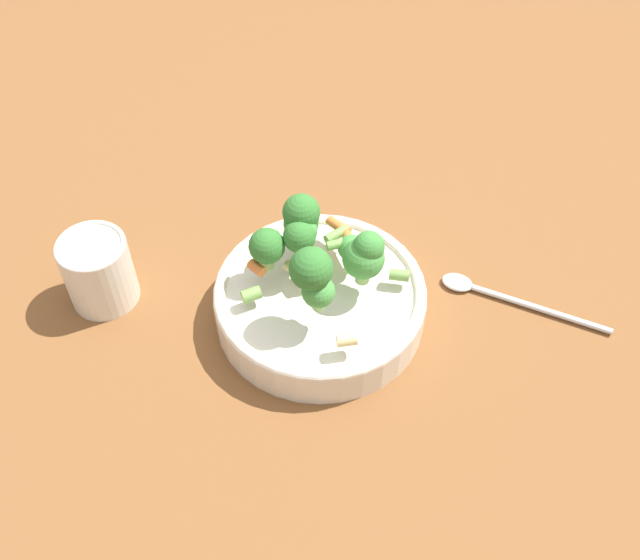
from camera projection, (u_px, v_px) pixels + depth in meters
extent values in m
plane|color=brown|center=(320.00, 315.00, 0.84)|extent=(3.00, 3.00, 0.00)
cylinder|color=silver|center=(320.00, 304.00, 0.83)|extent=(0.23, 0.23, 0.04)
torus|color=silver|center=(320.00, 291.00, 0.81)|extent=(0.23, 0.23, 0.01)
cylinder|color=#8CB766|center=(301.00, 238.00, 0.84)|extent=(0.01, 0.01, 0.02)
sphere|color=#33722D|center=(301.00, 223.00, 0.82)|extent=(0.04, 0.04, 0.04)
cylinder|color=#8CB766|center=(302.00, 247.00, 0.81)|extent=(0.01, 0.01, 0.02)
sphere|color=#479342|center=(301.00, 231.00, 0.79)|extent=(0.03, 0.03, 0.03)
cylinder|color=#8CB766|center=(268.00, 262.00, 0.80)|extent=(0.01, 0.01, 0.02)
sphere|color=#33722D|center=(267.00, 246.00, 0.78)|extent=(0.04, 0.04, 0.04)
cylinder|color=#8CB766|center=(311.00, 289.00, 0.75)|extent=(0.02, 0.02, 0.02)
sphere|color=#33722D|center=(311.00, 269.00, 0.73)|extent=(0.04, 0.04, 0.04)
cylinder|color=#8CB766|center=(362.00, 275.00, 0.79)|extent=(0.02, 0.02, 0.02)
sphere|color=#479342|center=(364.00, 258.00, 0.77)|extent=(0.04, 0.04, 0.04)
cylinder|color=#8CB766|center=(300.00, 251.00, 0.80)|extent=(0.01, 0.01, 0.01)
sphere|color=#33722D|center=(299.00, 236.00, 0.78)|extent=(0.04, 0.04, 0.04)
cylinder|color=#8CB766|center=(368.00, 262.00, 0.78)|extent=(0.01, 0.01, 0.02)
sphere|color=#3D8438|center=(369.00, 247.00, 0.76)|extent=(0.03, 0.03, 0.03)
cylinder|color=#8CB766|center=(350.00, 260.00, 0.82)|extent=(0.01, 0.01, 0.01)
sphere|color=#479342|center=(351.00, 248.00, 0.80)|extent=(0.03, 0.03, 0.03)
cylinder|color=#8CB766|center=(318.00, 304.00, 0.76)|extent=(0.01, 0.01, 0.01)
sphere|color=#479342|center=(318.00, 291.00, 0.74)|extent=(0.03, 0.03, 0.03)
cylinder|color=#8CB766|center=(312.00, 272.00, 0.81)|extent=(0.01, 0.01, 0.01)
sphere|color=#479342|center=(311.00, 260.00, 0.79)|extent=(0.03, 0.03, 0.03)
cylinder|color=#8CB766|center=(305.00, 230.00, 0.81)|extent=(0.01, 0.01, 0.02)
sphere|color=#33722D|center=(305.00, 211.00, 0.79)|extent=(0.04, 0.04, 0.04)
cylinder|color=orange|center=(339.00, 226.00, 0.83)|extent=(0.03, 0.02, 0.01)
cylinder|color=beige|center=(347.00, 339.00, 0.74)|extent=(0.02, 0.02, 0.01)
cylinder|color=orange|center=(257.00, 268.00, 0.79)|extent=(0.02, 0.02, 0.01)
cylinder|color=#729E4C|center=(337.00, 244.00, 0.80)|extent=(0.01, 0.02, 0.01)
cylinder|color=#729E4C|center=(399.00, 275.00, 0.80)|extent=(0.02, 0.03, 0.01)
cylinder|color=orange|center=(349.00, 239.00, 0.82)|extent=(0.02, 0.01, 0.01)
cylinder|color=beige|center=(295.00, 270.00, 0.81)|extent=(0.03, 0.02, 0.01)
cylinder|color=#729E4C|center=(251.00, 295.00, 0.79)|extent=(0.02, 0.02, 0.01)
cylinder|color=beige|center=(311.00, 252.00, 0.83)|extent=(0.02, 0.02, 0.01)
cylinder|color=beige|center=(319.00, 261.00, 0.79)|extent=(0.01, 0.02, 0.01)
cylinder|color=#729E4C|center=(336.00, 235.00, 0.82)|extent=(0.02, 0.03, 0.01)
cylinder|color=silver|center=(99.00, 272.00, 0.83)|extent=(0.08, 0.08, 0.08)
torus|color=silver|center=(90.00, 246.00, 0.80)|extent=(0.08, 0.08, 0.01)
cylinder|color=silver|center=(541.00, 309.00, 0.84)|extent=(0.12, 0.12, 0.01)
ellipsoid|color=silver|center=(457.00, 282.00, 0.87)|extent=(0.04, 0.04, 0.01)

